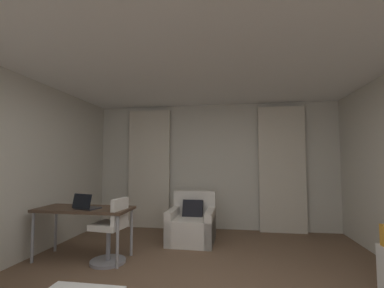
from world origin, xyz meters
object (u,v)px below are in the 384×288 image
object	(u,v)px
desk	(85,212)
desk_chair	(111,234)
armchair	(192,225)
laptop	(86,206)

from	to	relation	value
desk	desk_chair	bearing A→B (deg)	-10.59
armchair	desk_chair	bearing A→B (deg)	-129.70
desk_chair	desk	bearing A→B (deg)	169.41
armchair	desk_chair	distance (m)	1.49
laptop	desk_chair	bearing A→B (deg)	2.54
armchair	desk	xyz separation A→B (m)	(-1.40, -1.06, 0.38)
desk	desk_chair	size ratio (longest dim) A/B	1.53
desk	laptop	size ratio (longest dim) A/B	3.58
desk	laptop	xyz separation A→B (m)	(0.08, -0.10, 0.11)
armchair	desk	bearing A→B (deg)	-143.01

